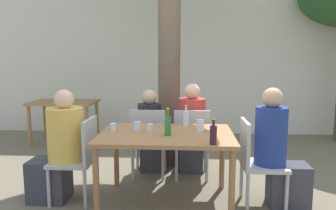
# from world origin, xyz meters

# --- Properties ---
(ground_plane) EXTENTS (30.00, 30.00, 0.00)m
(ground_plane) POSITION_xyz_m (0.00, 0.00, 0.00)
(ground_plane) COLOR #706651
(cafe_building_wall) EXTENTS (10.00, 0.08, 2.80)m
(cafe_building_wall) POSITION_xyz_m (0.00, 3.35, 1.40)
(cafe_building_wall) COLOR silver
(cafe_building_wall) RESTS_ON ground_plane
(dining_table_front) EXTENTS (1.38, 0.99, 0.76)m
(dining_table_front) POSITION_xyz_m (0.00, 0.00, 0.68)
(dining_table_front) COLOR #996B42
(dining_table_front) RESTS_ON ground_plane
(dining_table_back) EXTENTS (1.14, 0.74, 0.76)m
(dining_table_back) POSITION_xyz_m (-2.00, 2.39, 0.65)
(dining_table_back) COLOR #996B42
(dining_table_back) RESTS_ON ground_plane
(patio_chair_0) EXTENTS (0.44, 0.44, 0.90)m
(patio_chair_0) POSITION_xyz_m (-0.92, 0.00, 0.51)
(patio_chair_0) COLOR #B2B2B7
(patio_chair_0) RESTS_ON ground_plane
(patio_chair_1) EXTENTS (0.44, 0.44, 0.90)m
(patio_chair_1) POSITION_xyz_m (0.92, 0.00, 0.51)
(patio_chair_1) COLOR #B2B2B7
(patio_chair_1) RESTS_ON ground_plane
(patio_chair_2) EXTENTS (0.44, 0.44, 0.90)m
(patio_chair_2) POSITION_xyz_m (-0.28, 0.73, 0.51)
(patio_chair_2) COLOR #B2B2B7
(patio_chair_2) RESTS_ON ground_plane
(patio_chair_3) EXTENTS (0.44, 0.44, 0.90)m
(patio_chair_3) POSITION_xyz_m (0.28, 0.73, 0.51)
(patio_chair_3) COLOR #B2B2B7
(patio_chair_3) RESTS_ON ground_plane
(person_seated_0) EXTENTS (0.59, 0.38, 1.21)m
(person_seated_0) POSITION_xyz_m (-1.15, -0.00, 0.55)
(person_seated_0) COLOR #383842
(person_seated_0) RESTS_ON ground_plane
(person_seated_1) EXTENTS (0.56, 0.32, 1.24)m
(person_seated_1) POSITION_xyz_m (1.15, -0.00, 0.55)
(person_seated_1) COLOR #383842
(person_seated_1) RESTS_ON ground_plane
(person_seated_2) EXTENTS (0.31, 0.55, 1.13)m
(person_seated_2) POSITION_xyz_m (-0.28, 0.97, 0.50)
(person_seated_2) COLOR #383842
(person_seated_2) RESTS_ON ground_plane
(person_seated_3) EXTENTS (0.35, 0.57, 1.21)m
(person_seated_3) POSITION_xyz_m (0.28, 0.96, 0.54)
(person_seated_3) COLOR #383842
(person_seated_3) RESTS_ON ground_plane
(green_bottle_0) EXTENTS (0.06, 0.06, 0.28)m
(green_bottle_0) POSITION_xyz_m (0.02, -0.11, 0.87)
(green_bottle_0) COLOR #287A38
(green_bottle_0) RESTS_ON dining_table_front
(water_bottle_1) EXTENTS (0.06, 0.06, 0.25)m
(water_bottle_1) POSITION_xyz_m (0.20, 0.35, 0.86)
(water_bottle_1) COLOR silver
(water_bottle_1) RESTS_ON dining_table_front
(wine_bottle_2) EXTENTS (0.06, 0.06, 0.24)m
(wine_bottle_2) POSITION_xyz_m (0.45, -0.42, 0.85)
(wine_bottle_2) COLOR #331923
(wine_bottle_2) RESTS_ON dining_table_front
(drinking_glass_0) EXTENTS (0.06, 0.06, 0.08)m
(drinking_glass_0) POSITION_xyz_m (-0.57, 0.05, 0.80)
(drinking_glass_0) COLOR white
(drinking_glass_0) RESTS_ON dining_table_front
(drinking_glass_1) EXTENTS (0.06, 0.06, 0.10)m
(drinking_glass_1) POSITION_xyz_m (-0.02, 0.41, 0.81)
(drinking_glass_1) COLOR silver
(drinking_glass_1) RESTS_ON dining_table_front
(drinking_glass_2) EXTENTS (0.07, 0.07, 0.08)m
(drinking_glass_2) POSITION_xyz_m (-0.17, 0.05, 0.80)
(drinking_glass_2) COLOR silver
(drinking_glass_2) RESTS_ON dining_table_front
(drinking_glass_3) EXTENTS (0.08, 0.08, 0.13)m
(drinking_glass_3) POSITION_xyz_m (0.36, 0.09, 0.82)
(drinking_glass_3) COLOR white
(drinking_glass_3) RESTS_ON dining_table_front
(drinking_glass_4) EXTENTS (0.08, 0.08, 0.10)m
(drinking_glass_4) POSITION_xyz_m (-0.32, 0.07, 0.81)
(drinking_glass_4) COLOR silver
(drinking_glass_4) RESTS_ON dining_table_front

